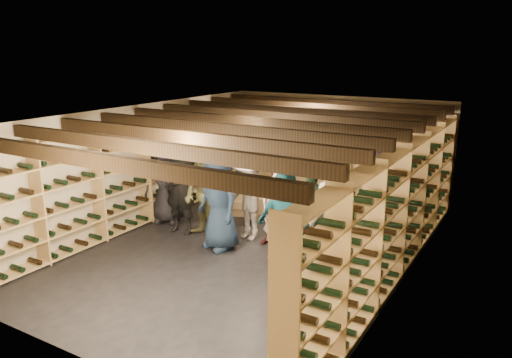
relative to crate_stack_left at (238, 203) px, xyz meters
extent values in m
plane|color=black|center=(1.17, -1.30, -0.26)|extent=(8.00, 8.00, 0.00)
cube|color=beige|center=(1.17, 2.70, 0.94)|extent=(5.50, 0.02, 2.40)
cube|color=beige|center=(1.17, -5.30, 0.94)|extent=(5.50, 0.02, 2.40)
cube|color=beige|center=(-1.58, -1.30, 0.94)|extent=(0.02, 8.00, 2.40)
cube|color=beige|center=(3.92, -1.30, 0.94)|extent=(0.02, 8.00, 2.40)
cube|color=beige|center=(1.17, -1.30, 2.15)|extent=(5.50, 8.00, 0.01)
cube|color=black|center=(1.17, -4.80, 2.00)|extent=(5.40, 0.12, 0.18)
cube|color=black|center=(1.17, -3.93, 2.00)|extent=(5.40, 0.12, 0.18)
cube|color=black|center=(1.17, -3.05, 2.00)|extent=(5.40, 0.12, 0.18)
cube|color=black|center=(1.17, -2.18, 2.00)|extent=(5.40, 0.12, 0.18)
cube|color=black|center=(1.17, -1.30, 2.00)|extent=(5.40, 0.12, 0.18)
cube|color=black|center=(1.17, -0.43, 2.00)|extent=(5.40, 0.12, 0.18)
cube|color=black|center=(1.17, 0.45, 2.00)|extent=(5.40, 0.12, 0.18)
cube|color=black|center=(1.17, 1.32, 2.00)|extent=(5.40, 0.12, 0.18)
cube|color=black|center=(1.17, 2.20, 2.00)|extent=(5.40, 0.12, 0.18)
cube|color=tan|center=(-1.40, -1.30, 0.82)|extent=(0.32, 7.50, 2.15)
cube|color=tan|center=(3.74, -1.30, 0.82)|extent=(0.32, 7.50, 2.15)
cube|color=tan|center=(1.17, 2.53, 0.82)|extent=(4.70, 0.30, 2.15)
cube|color=tan|center=(0.00, 0.00, -0.17)|extent=(0.59, 0.51, 0.17)
cube|color=tan|center=(0.00, 0.00, 0.00)|extent=(0.59, 0.51, 0.17)
cube|color=tan|center=(0.00, 0.00, 0.17)|extent=(0.59, 0.51, 0.17)
cube|color=tan|center=(0.49, 0.00, -0.17)|extent=(0.59, 0.50, 0.17)
cube|color=tan|center=(0.49, 0.00, 0.00)|extent=(0.59, 0.50, 0.17)
cube|color=tan|center=(0.49, 0.00, 0.17)|extent=(0.59, 0.50, 0.17)
cube|color=tan|center=(0.49, 0.00, 0.34)|extent=(0.59, 0.50, 0.17)
cube|color=tan|center=(0.89, 0.00, -0.17)|extent=(0.58, 0.48, 0.17)
imported|color=black|center=(-1.01, -1.13, 0.62)|extent=(0.99, 0.82, 1.75)
imported|color=black|center=(-0.35, -1.47, 0.67)|extent=(0.70, 0.49, 1.85)
imported|color=brown|center=(0.20, -1.48, 0.59)|extent=(0.97, 0.85, 1.70)
imported|color=beige|center=(2.71, -1.26, 0.50)|extent=(1.02, 0.66, 1.50)
imported|color=#175A6F|center=(2.46, -2.56, 0.67)|extent=(1.17, 0.76, 1.85)
imported|color=brown|center=(-0.36, -0.50, 0.49)|extent=(1.43, 0.96, 1.48)
imported|color=#192941|center=(0.73, -1.73, 0.70)|extent=(1.08, 0.90, 1.90)
imported|color=gray|center=(1.84, -1.57, 0.50)|extent=(0.63, 0.51, 1.51)
imported|color=#4E1A1D|center=(1.59, -1.06, 0.48)|extent=(0.89, 0.81, 1.48)
imported|color=#ACA59D|center=(0.93, -1.08, 0.54)|extent=(1.11, 0.74, 1.60)
imported|color=#274D33|center=(2.14, -0.97, 0.50)|extent=(0.88, 0.37, 1.50)
imported|color=slate|center=(2.96, 0.00, 0.61)|extent=(1.68, 1.06, 1.73)
imported|color=#323237|center=(2.25, -0.28, 0.49)|extent=(0.86, 0.73, 1.49)
camera|label=1|loc=(5.57, -8.65, 3.24)|focal=35.00mm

